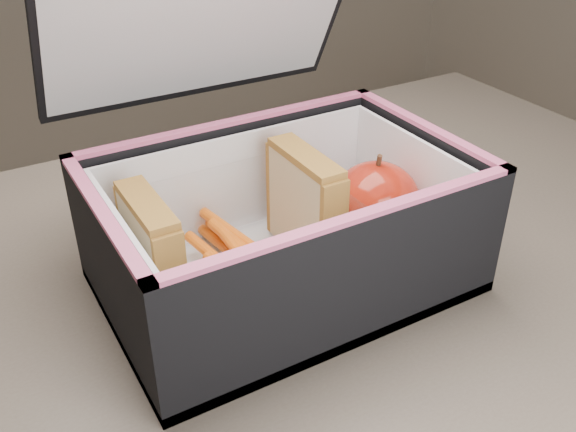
% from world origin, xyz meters
% --- Properties ---
extents(kitchen_table, '(1.20, 0.80, 0.75)m').
position_xyz_m(kitchen_table, '(0.00, 0.00, 0.66)').
color(kitchen_table, brown).
rests_on(kitchen_table, ground).
extents(lunch_bag, '(0.32, 0.31, 0.31)m').
position_xyz_m(lunch_bag, '(0.04, 0.03, 0.82)').
color(lunch_bag, black).
rests_on(lunch_bag, kitchen_table).
extents(plastic_tub, '(0.19, 0.14, 0.08)m').
position_xyz_m(plastic_tub, '(-0.00, 0.04, 0.80)').
color(plastic_tub, white).
rests_on(plastic_tub, lunch_bag).
extents(sandwich_left, '(0.02, 0.09, 0.10)m').
position_xyz_m(sandwich_left, '(-0.08, 0.04, 0.82)').
color(sandwich_left, tan).
rests_on(sandwich_left, plastic_tub).
extents(sandwich_right, '(0.03, 0.09, 0.10)m').
position_xyz_m(sandwich_right, '(0.07, 0.04, 0.82)').
color(sandwich_right, tan).
rests_on(sandwich_right, plastic_tub).
extents(carrot_sticks, '(0.06, 0.15, 0.03)m').
position_xyz_m(carrot_sticks, '(-0.00, 0.05, 0.78)').
color(carrot_sticks, '#E64B04').
rests_on(carrot_sticks, plastic_tub).
extents(paper_napkin, '(0.09, 0.09, 0.01)m').
position_xyz_m(paper_napkin, '(0.14, 0.03, 0.77)').
color(paper_napkin, white).
rests_on(paper_napkin, lunch_bag).
extents(red_apple, '(0.11, 0.11, 0.09)m').
position_xyz_m(red_apple, '(0.14, 0.02, 0.81)').
color(red_apple, maroon).
rests_on(red_apple, paper_napkin).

